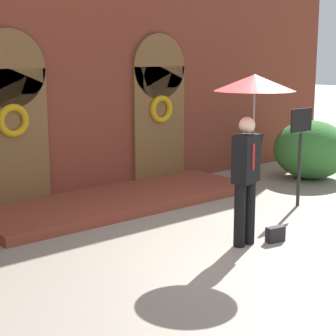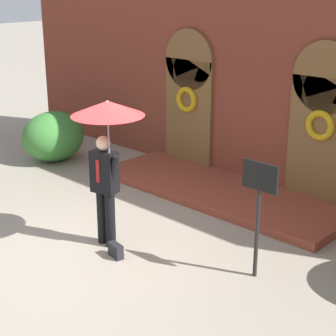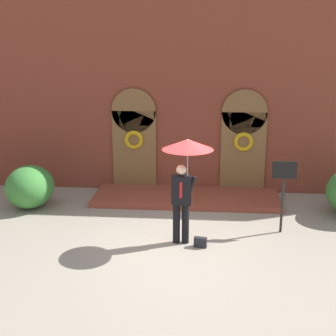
{
  "view_description": "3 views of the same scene",
  "coord_description": "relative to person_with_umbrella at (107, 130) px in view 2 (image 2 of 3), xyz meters",
  "views": [
    {
      "loc": [
        -5.68,
        -4.86,
        2.59
      ],
      "look_at": [
        -0.38,
        1.32,
        0.97
      ],
      "focal_mm": 60.0,
      "sensor_mm": 36.0,
      "label": 1
    },
    {
      "loc": [
        6.34,
        -5.07,
        4.1
      ],
      "look_at": [
        0.14,
        1.43,
        1.0
      ],
      "focal_mm": 60.0,
      "sensor_mm": 36.0,
      "label": 2
    },
    {
      "loc": [
        0.56,
        -9.51,
        4.35
      ],
      "look_at": [
        -0.39,
        1.5,
        1.35
      ],
      "focal_mm": 50.0,
      "sensor_mm": 36.0,
      "label": 3
    }
  ],
  "objects": [
    {
      "name": "shrub_left",
      "position": [
        -4.29,
        1.98,
        -1.34
      ],
      "size": [
        1.26,
        1.49,
        1.15
      ],
      "primitive_type": "ellipsoid",
      "color": "#387A33",
      "rests_on": "ground"
    },
    {
      "name": "sign_post",
      "position": [
        2.21,
        0.8,
        -0.75
      ],
      "size": [
        0.56,
        0.06,
        1.72
      ],
      "color": "black",
      "rests_on": "ground"
    },
    {
      "name": "person_with_umbrella",
      "position": [
        0.0,
        0.0,
        0.0
      ],
      "size": [
        1.1,
        1.1,
        2.36
      ],
      "color": "black",
      "rests_on": "ground"
    },
    {
      "name": "building_facade",
      "position": [
        -0.11,
        4.01,
        0.77
      ],
      "size": [
        14.0,
        2.3,
        5.6
      ],
      "color": "brown",
      "rests_on": "ground"
    },
    {
      "name": "ground_plane",
      "position": [
        -0.11,
        -0.14,
        -1.91
      ],
      "size": [
        80.0,
        80.0,
        0.0
      ],
      "primitive_type": "plane",
      "color": "gray"
    },
    {
      "name": "handbag",
      "position": [
        0.34,
        -0.2,
        -1.8
      ],
      "size": [
        0.3,
        0.17,
        0.22
      ],
      "primitive_type": "cube",
      "rotation": [
        0.0,
        0.0,
        -0.18
      ],
      "color": "black",
      "rests_on": "ground"
    }
  ]
}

